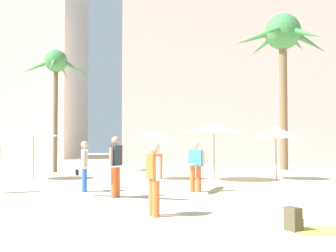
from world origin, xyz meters
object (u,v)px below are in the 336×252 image
at_px(person_mid_right, 195,164).
at_px(person_mid_center, 154,176).
at_px(palm_tree_far_left, 56,70).
at_px(cafe_umbrella_2, 34,131).
at_px(cafe_umbrella_0, 155,136).
at_px(cafe_umbrella_5, 276,132).
at_px(person_mid_left, 84,164).
at_px(cafe_umbrella_3, 214,129).
at_px(backpack, 293,219).
at_px(palm_tree_left, 283,41).
at_px(person_far_left, 115,165).

distance_m(person_mid_right, person_mid_center, 4.83).
distance_m(palm_tree_far_left, cafe_umbrella_2, 5.66).
relative_size(cafe_umbrella_0, person_mid_right, 0.80).
xyz_separation_m(cafe_umbrella_2, person_mid_center, (5.63, -9.37, -1.21)).
height_order(cafe_umbrella_5, person_mid_left, cafe_umbrella_5).
relative_size(palm_tree_far_left, cafe_umbrella_3, 2.49).
distance_m(backpack, person_mid_center, 3.03).
bearing_deg(person_mid_right, cafe_umbrella_2, -113.78).
distance_m(palm_tree_far_left, cafe_umbrella_5, 12.20).
relative_size(palm_tree_left, cafe_umbrella_2, 4.05).
relative_size(palm_tree_left, person_mid_left, 5.66).
xyz_separation_m(person_far_left, person_mid_left, (-1.18, 1.53, -0.05)).
bearing_deg(backpack, cafe_umbrella_0, 80.51).
relative_size(cafe_umbrella_2, cafe_umbrella_5, 1.00).
xyz_separation_m(palm_tree_left, backpack, (-4.44, -17.52, -7.40)).
bearing_deg(cafe_umbrella_0, backpack, -74.92).
distance_m(palm_tree_left, cafe_umbrella_2, 15.31).
xyz_separation_m(palm_tree_far_left, cafe_umbrella_5, (10.77, -4.53, -3.52)).
bearing_deg(cafe_umbrella_0, palm_tree_left, 42.58).
xyz_separation_m(palm_tree_left, cafe_umbrella_2, (-12.63, -6.66, -5.52)).
distance_m(palm_tree_far_left, person_mid_left, 10.92).
distance_m(cafe_umbrella_5, person_mid_right, 6.04).
bearing_deg(cafe_umbrella_3, backpack, -87.79).
bearing_deg(cafe_umbrella_5, person_mid_left, -147.14).
relative_size(cafe_umbrella_2, person_far_left, 0.75).
bearing_deg(backpack, cafe_umbrella_2, 102.44).
xyz_separation_m(cafe_umbrella_3, cafe_umbrella_5, (2.72, 0.55, -0.14)).
height_order(palm_tree_far_left, person_mid_right, palm_tree_far_left).
height_order(palm_tree_far_left, cafe_umbrella_2, palm_tree_far_left).
distance_m(backpack, person_far_left, 5.96).
bearing_deg(cafe_umbrella_5, cafe_umbrella_3, -168.64).
height_order(cafe_umbrella_0, person_mid_center, cafe_umbrella_0).
bearing_deg(cafe_umbrella_2, cafe_umbrella_5, -0.41).
height_order(cafe_umbrella_0, cafe_umbrella_2, cafe_umbrella_2).
distance_m(cafe_umbrella_5, backpack, 11.18).
bearing_deg(backpack, person_mid_left, 104.83).
height_order(cafe_umbrella_2, person_mid_center, cafe_umbrella_2).
distance_m(cafe_umbrella_0, person_far_left, 6.37).
distance_m(palm_tree_far_left, person_mid_center, 15.74).
distance_m(palm_tree_left, cafe_umbrella_0, 11.49).
distance_m(cafe_umbrella_0, person_mid_left, 5.24).
height_order(palm_tree_far_left, cafe_umbrella_0, palm_tree_far_left).
distance_m(cafe_umbrella_3, backpack, 10.43).
bearing_deg(cafe_umbrella_5, backpack, -102.16).
distance_m(palm_tree_far_left, backpack, 18.29).
bearing_deg(person_far_left, person_mid_center, -43.53).
bearing_deg(cafe_umbrella_0, cafe_umbrella_2, 179.08).
xyz_separation_m(cafe_umbrella_0, person_mid_right, (1.49, -4.59, -0.99)).
xyz_separation_m(cafe_umbrella_0, backpack, (2.90, -10.77, -1.68)).
xyz_separation_m(palm_tree_left, person_far_left, (-8.24, -12.99, -6.66)).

